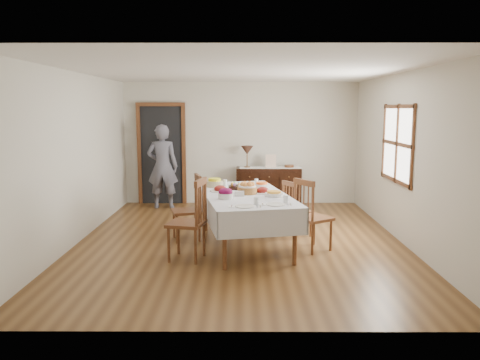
{
  "coord_description": "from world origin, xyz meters",
  "views": [
    {
      "loc": [
        0.03,
        -7.07,
        2.05
      ],
      "look_at": [
        0.0,
        0.1,
        0.95
      ],
      "focal_mm": 35.0,
      "sensor_mm": 36.0,
      "label": 1
    }
  ],
  "objects_px": {
    "chair_right_near": "(311,214)",
    "sideboard": "(268,186)",
    "dining_table": "(245,200)",
    "person": "(162,164)",
    "chair_left_near": "(190,219)",
    "chair_left_far": "(190,207)",
    "chair_right_far": "(295,208)",
    "table_lamp": "(247,151)"
  },
  "relations": [
    {
      "from": "chair_left_near",
      "to": "chair_right_far",
      "type": "bearing_deg",
      "value": 139.69
    },
    {
      "from": "chair_right_near",
      "to": "person",
      "type": "height_order",
      "value": "person"
    },
    {
      "from": "chair_left_far",
      "to": "chair_right_near",
      "type": "bearing_deg",
      "value": 56.8
    },
    {
      "from": "person",
      "to": "chair_left_far",
      "type": "bearing_deg",
      "value": 109.81
    },
    {
      "from": "dining_table",
      "to": "chair_left_near",
      "type": "bearing_deg",
      "value": -150.21
    },
    {
      "from": "chair_right_far",
      "to": "dining_table",
      "type": "bearing_deg",
      "value": 92.66
    },
    {
      "from": "chair_left_far",
      "to": "chair_right_far",
      "type": "bearing_deg",
      "value": 80.85
    },
    {
      "from": "dining_table",
      "to": "chair_right_near",
      "type": "xyz_separation_m",
      "value": [
        0.96,
        -0.23,
        -0.17
      ]
    },
    {
      "from": "dining_table",
      "to": "chair_left_far",
      "type": "height_order",
      "value": "chair_left_far"
    },
    {
      "from": "table_lamp",
      "to": "chair_right_far",
      "type": "bearing_deg",
      "value": -72.61
    },
    {
      "from": "chair_right_near",
      "to": "sideboard",
      "type": "relative_size",
      "value": 0.78
    },
    {
      "from": "sideboard",
      "to": "table_lamp",
      "type": "relative_size",
      "value": 2.95
    },
    {
      "from": "chair_left_far",
      "to": "table_lamp",
      "type": "distance_m",
      "value": 2.83
    },
    {
      "from": "dining_table",
      "to": "person",
      "type": "distance_m",
      "value": 3.18
    },
    {
      "from": "table_lamp",
      "to": "chair_left_near",
      "type": "bearing_deg",
      "value": -102.68
    },
    {
      "from": "chair_left_near",
      "to": "chair_right_near",
      "type": "bearing_deg",
      "value": 116.3
    },
    {
      "from": "dining_table",
      "to": "person",
      "type": "height_order",
      "value": "person"
    },
    {
      "from": "chair_right_far",
      "to": "person",
      "type": "distance_m",
      "value": 3.33
    },
    {
      "from": "chair_left_far",
      "to": "person",
      "type": "relative_size",
      "value": 0.56
    },
    {
      "from": "chair_left_far",
      "to": "chair_right_far",
      "type": "height_order",
      "value": "chair_left_far"
    },
    {
      "from": "dining_table",
      "to": "sideboard",
      "type": "height_order",
      "value": "sideboard"
    },
    {
      "from": "chair_right_far",
      "to": "sideboard",
      "type": "bearing_deg",
      "value": -23.8
    },
    {
      "from": "table_lamp",
      "to": "chair_left_far",
      "type": "bearing_deg",
      "value": -109.7
    },
    {
      "from": "chair_right_near",
      "to": "sideboard",
      "type": "height_order",
      "value": "chair_right_near"
    },
    {
      "from": "sideboard",
      "to": "dining_table",
      "type": "bearing_deg",
      "value": -99.94
    },
    {
      "from": "dining_table",
      "to": "chair_right_far",
      "type": "distance_m",
      "value": 1.01
    },
    {
      "from": "chair_left_near",
      "to": "chair_right_near",
      "type": "height_order",
      "value": "chair_left_near"
    },
    {
      "from": "chair_left_far",
      "to": "person",
      "type": "bearing_deg",
      "value": -176.81
    },
    {
      "from": "chair_left_far",
      "to": "sideboard",
      "type": "relative_size",
      "value": 0.76
    },
    {
      "from": "chair_left_far",
      "to": "chair_right_far",
      "type": "distance_m",
      "value": 1.69
    },
    {
      "from": "chair_left_near",
      "to": "sideboard",
      "type": "height_order",
      "value": "chair_left_near"
    },
    {
      "from": "sideboard",
      "to": "chair_left_near",
      "type": "bearing_deg",
      "value": -109.23
    },
    {
      "from": "dining_table",
      "to": "chair_right_far",
      "type": "bearing_deg",
      "value": 21.96
    },
    {
      "from": "chair_left_far",
      "to": "table_lamp",
      "type": "bearing_deg",
      "value": 144.45
    },
    {
      "from": "chair_left_near",
      "to": "chair_right_near",
      "type": "relative_size",
      "value": 1.06
    },
    {
      "from": "dining_table",
      "to": "chair_right_near",
      "type": "height_order",
      "value": "chair_right_near"
    },
    {
      "from": "dining_table",
      "to": "chair_left_far",
      "type": "xyz_separation_m",
      "value": [
        -0.86,
        0.34,
        -0.19
      ]
    },
    {
      "from": "dining_table",
      "to": "table_lamp",
      "type": "relative_size",
      "value": 5.47
    },
    {
      "from": "chair_right_near",
      "to": "chair_right_far",
      "type": "height_order",
      "value": "chair_right_near"
    },
    {
      "from": "chair_left_near",
      "to": "person",
      "type": "relative_size",
      "value": 0.61
    },
    {
      "from": "chair_right_far",
      "to": "person",
      "type": "height_order",
      "value": "person"
    },
    {
      "from": "chair_left_near",
      "to": "sideboard",
      "type": "xyz_separation_m",
      "value": [
        1.26,
        3.61,
        -0.16
      ]
    }
  ]
}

